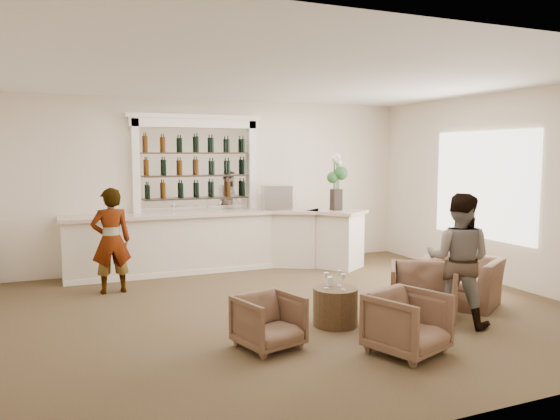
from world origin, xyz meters
The scene contains 19 objects.
ground centered at (0.00, 0.00, 0.00)m, with size 8.00×8.00×0.00m, color brown.
room_shell centered at (0.16, 0.71, 2.34)m, with size 8.04×7.02×3.32m.
bar_counter centered at (-0.16, 3.00, 0.57)m, with size 5.72×1.80×1.14m.
back_bar_alcove centered at (-0.50, 3.41, 2.03)m, with size 2.64×0.25×3.00m.
cocktail_table centered at (0.26, -0.84, 0.25)m, with size 0.59×0.59×0.50m, color brown.
sommelier centered at (-2.26, 2.06, 0.86)m, with size 0.62×0.41×1.71m, color gray.
guest centered at (1.75, -1.44, 0.87)m, with size 0.85×0.66×1.75m, color gray.
armchair_left centered at (-0.86, -1.28, 0.31)m, with size 0.67×0.69×0.63m, color brown.
armchair_center centered at (0.51, -2.06, 0.35)m, with size 0.76×0.78×0.71m, color brown.
armchair_right centered at (1.42, -1.14, 0.39)m, with size 0.83×0.86×0.78m, color brown.
armchair_far centered at (2.49, -0.68, 0.35)m, with size 1.08×0.94×0.70m, color brown.
espresso_machine centered at (0.99, 2.94, 1.38)m, with size 0.56×0.47×0.49m, color silver.
flower_vase centered at (2.06, 2.43, 1.76)m, with size 0.29×0.29×1.10m.
wine_glass_bar_left centered at (-1.04, 3.00, 1.25)m, with size 0.07×0.07×0.21m, color white, non-canonical shape.
wine_glass_bar_right centered at (-0.15, 3.01, 1.25)m, with size 0.07×0.07×0.21m, color white, non-canonical shape.
wine_glass_tbl_a centered at (0.14, -0.81, 0.60)m, with size 0.07×0.07×0.21m, color white, non-canonical shape.
wine_glass_tbl_b centered at (0.36, -0.76, 0.60)m, with size 0.07×0.07×0.21m, color white, non-canonical shape.
wine_glass_tbl_c centered at (0.30, -0.97, 0.60)m, with size 0.07×0.07×0.21m, color white, non-canonical shape.
napkin_holder centered at (0.24, -0.70, 0.56)m, with size 0.08×0.08×0.12m, color white.
Camera 1 is at (-3.16, -7.00, 2.27)m, focal length 35.00 mm.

